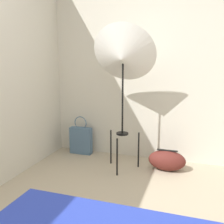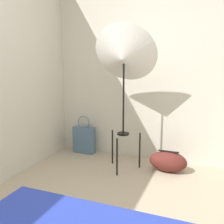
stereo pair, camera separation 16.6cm
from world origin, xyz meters
TOP-DOWN VIEW (x-y plane):
  - wall_back at (0.00, 2.21)m, footprint 8.00×0.05m
  - wall_side_left at (-1.42, 1.00)m, footprint 0.05×8.00m
  - photo_umbrella at (-0.26, 1.70)m, footprint 0.77×0.52m
  - tote_bag at (-0.99, 2.04)m, footprint 0.32×0.11m
  - duffel_bag at (0.28, 1.83)m, footprint 0.46×0.26m

SIDE VIEW (x-z plane):
  - duffel_bag at x=0.28m, z-range 0.00..0.26m
  - tote_bag at x=-0.99m, z-range -0.08..0.48m
  - wall_back at x=0.00m, z-range 0.00..2.60m
  - wall_side_left at x=-1.42m, z-range 0.00..2.60m
  - photo_umbrella at x=-0.26m, z-range 0.50..2.28m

